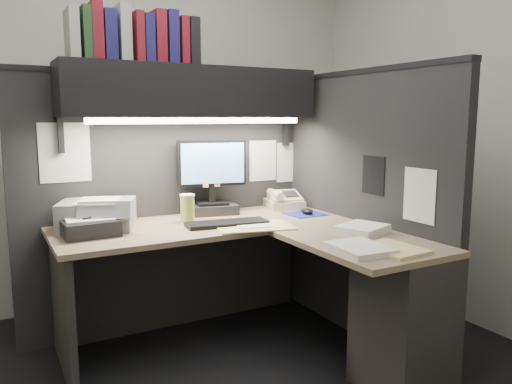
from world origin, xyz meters
TOP-DOWN VIEW (x-y plane):
  - wall_back at (0.00, 1.50)m, footprint 3.50×0.04m
  - wall_right at (1.75, 0.00)m, footprint 0.04×3.00m
  - partition_back at (0.03, 0.93)m, footprint 1.90×0.06m
  - partition_right at (0.98, 0.18)m, footprint 0.06×1.50m
  - desk at (0.43, -0.00)m, footprint 1.70×1.53m
  - overhead_shelf at (0.12, 0.75)m, footprint 1.55×0.34m
  - task_light_tube at (0.12, 0.61)m, footprint 1.32×0.04m
  - monitor at (0.26, 0.79)m, footprint 0.44×0.25m
  - keyboard at (0.20, 0.44)m, footprint 0.49×0.22m
  - mousepad at (0.79, 0.49)m, footprint 0.24×0.22m
  - mouse at (0.79, 0.47)m, footprint 0.06×0.10m
  - telephone at (0.79, 0.75)m, footprint 0.28×0.28m
  - coffee_cup at (0.04, 0.64)m, footprint 0.11×0.11m
  - printer at (-0.47, 0.72)m, footprint 0.49×0.45m
  - notebook_stack at (-0.54, 0.56)m, footprint 0.29×0.24m
  - open_folder at (0.32, 0.32)m, footprint 0.48×0.37m
  - paper_stack_a at (0.74, -0.11)m, footprint 0.31×0.28m
  - paper_stack_b at (0.50, -0.38)m, footprint 0.25×0.30m
  - manila_stack at (0.64, -0.44)m, footprint 0.24×0.30m
  - binder_row at (-0.22, 0.75)m, footprint 0.72×0.25m
  - pinned_papers at (0.42, 0.56)m, footprint 1.76×1.31m

SIDE VIEW (x-z plane):
  - desk at x=0.43m, z-range 0.08..0.81m
  - mousepad at x=0.79m, z-range 0.73..0.73m
  - open_folder at x=0.32m, z-range 0.73..0.74m
  - manila_stack at x=0.64m, z-range 0.73..0.75m
  - keyboard at x=0.20m, z-range 0.73..0.75m
  - paper_stack_b at x=0.50m, z-range 0.73..0.76m
  - mouse at x=0.79m, z-range 0.73..0.77m
  - paper_stack_a at x=0.74m, z-range 0.73..0.78m
  - notebook_stack at x=-0.54m, z-range 0.73..0.81m
  - telephone at x=0.79m, z-range 0.73..0.82m
  - partition_back at x=0.03m, z-range 0.00..1.60m
  - partition_right at x=0.98m, z-range 0.00..1.60m
  - coffee_cup at x=0.04m, z-range 0.73..0.89m
  - printer at x=-0.47m, z-range 0.73..0.89m
  - monitor at x=0.26m, z-range 0.68..1.16m
  - pinned_papers at x=0.42m, z-range 0.80..1.31m
  - task_light_tube at x=0.12m, z-range 1.31..1.35m
  - wall_back at x=0.00m, z-range 0.00..2.70m
  - wall_right at x=1.75m, z-range 0.00..2.70m
  - overhead_shelf at x=0.12m, z-range 1.35..1.65m
  - binder_row at x=-0.22m, z-range 1.64..1.95m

